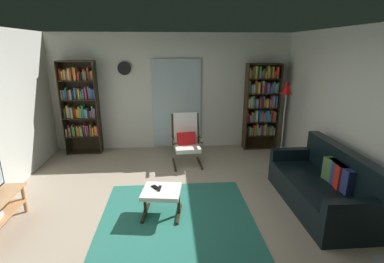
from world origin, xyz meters
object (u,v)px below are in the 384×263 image
bookshelf_near_tv (80,106)px  bookshelf_near_sofa (261,104)px  ottoman (162,194)px  lounge_armchair (186,138)px  leather_sofa (324,187)px  cell_phone (155,187)px  floor_lamp_by_shelf (286,96)px  wall_clock (124,68)px  tv_remote (159,188)px

bookshelf_near_tv → bookshelf_near_sofa: size_ratio=1.04×
bookshelf_near_tv → ottoman: (1.81, -2.66, -0.75)m
lounge_armchair → leather_sofa: bearing=-43.5°
bookshelf_near_tv → ottoman: bearing=-55.8°
cell_phone → floor_lamp_by_shelf: bearing=0.8°
floor_lamp_by_shelf → bookshelf_near_tv: bearing=168.6°
wall_clock → tv_remote: bearing=-74.0°
wall_clock → bookshelf_near_tv: bearing=-170.4°
cell_phone → ottoman: bearing=-72.8°
bookshelf_near_tv → bookshelf_near_sofa: 4.02m
lounge_armchair → ottoman: lounge_armchair is taller
lounge_armchair → floor_lamp_by_shelf: floor_lamp_by_shelf is taller
bookshelf_near_tv → lounge_armchair: bearing=-19.5°
leather_sofa → lounge_armchair: 2.65m
bookshelf_near_tv → cell_phone: size_ratio=14.47×
bookshelf_near_sofa → leather_sofa: bearing=-86.4°
bookshelf_near_sofa → ottoman: bearing=-129.7°
leather_sofa → floor_lamp_by_shelf: (0.05, 1.77, 1.06)m
bookshelf_near_sofa → floor_lamp_by_shelf: size_ratio=1.16×
tv_remote → floor_lamp_by_shelf: 3.18m
lounge_armchair → tv_remote: size_ratio=7.10×
leather_sofa → ottoman: (-2.38, -0.04, 0.00)m
tv_remote → floor_lamp_by_shelf: (2.45, 1.79, 0.98)m
bookshelf_near_sofa → tv_remote: bookshelf_near_sofa is taller
ottoman → floor_lamp_by_shelf: bearing=36.8°
bookshelf_near_sofa → ottoman: size_ratio=3.36×
lounge_armchair → floor_lamp_by_shelf: 2.14m
cell_phone → lounge_armchair: bearing=39.1°
ottoman → cell_phone: 0.13m
wall_clock → floor_lamp_by_shelf: bearing=-17.3°
bookshelf_near_sofa → lounge_armchair: bookshelf_near_sofa is taller
lounge_armchair → cell_phone: size_ratio=7.30×
bookshelf_near_sofa → wall_clock: bearing=176.9°
floor_lamp_by_shelf → wall_clock: size_ratio=5.79×
bookshelf_near_tv → cell_phone: bookshelf_near_tv is taller
ottoman → floor_lamp_by_shelf: 3.20m
bookshelf_near_sofa → ottoman: 3.54m
lounge_armchair → wall_clock: size_ratio=3.53×
leather_sofa → floor_lamp_by_shelf: size_ratio=1.12×
floor_lamp_by_shelf → wall_clock: (-3.25, 1.02, 0.47)m
leather_sofa → ottoman: bearing=-179.0°
lounge_armchair → bookshelf_near_sofa: bearing=24.5°
tv_remote → floor_lamp_by_shelf: floor_lamp_by_shelf is taller
floor_lamp_by_shelf → wall_clock: bearing=162.7°
leather_sofa → tv_remote: bearing=-179.6°
bookshelf_near_sofa → wall_clock: (-3.04, 0.17, 0.81)m
bookshelf_near_sofa → cell_phone: bearing=-131.6°
tv_remote → cell_phone: bearing=153.0°
leather_sofa → ottoman: leather_sofa is taller
leather_sofa → floor_lamp_by_shelf: floor_lamp_by_shelf is taller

